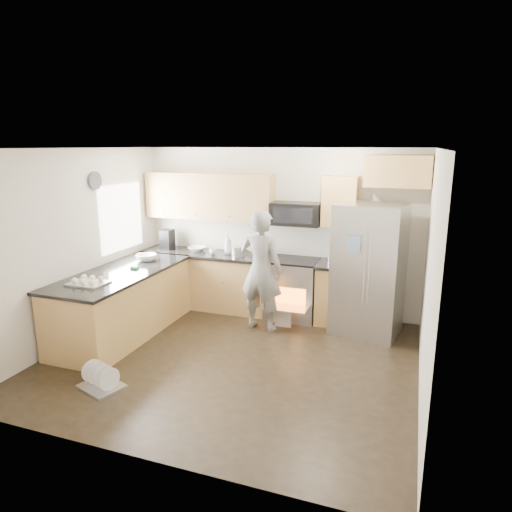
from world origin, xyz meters
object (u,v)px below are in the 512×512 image
at_px(person, 261,271).
at_px(dish_rack, 101,381).
at_px(stove_range, 293,275).
at_px(refrigerator, 368,270).

bearing_deg(person, dish_rack, 68.47).
relative_size(stove_range, refrigerator, 0.96).
height_order(stove_range, refrigerator, refrigerator).
distance_m(stove_range, refrigerator, 1.20).
distance_m(stove_range, dish_rack, 3.22).
bearing_deg(refrigerator, stove_range, 178.27).
bearing_deg(refrigerator, person, -155.63).
height_order(person, dish_rack, person).
bearing_deg(dish_rack, refrigerator, 44.85).
bearing_deg(stove_range, person, -117.20).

